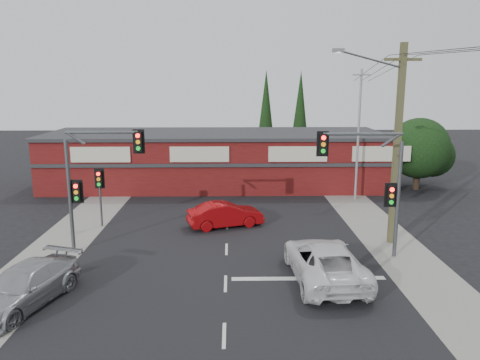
{
  "coord_description": "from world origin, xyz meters",
  "views": [
    {
      "loc": [
        0.26,
        -19.91,
        8.19
      ],
      "look_at": [
        0.69,
        3.0,
        3.33
      ],
      "focal_mm": 35.0,
      "sensor_mm": 36.0,
      "label": 1
    }
  ],
  "objects_px": {
    "silver_suv": "(23,286)",
    "red_sedan": "(225,215)",
    "utility_pole": "(395,139)",
    "white_suv": "(325,261)",
    "shop_building": "(216,158)"
  },
  "relations": [
    {
      "from": "silver_suv",
      "to": "shop_building",
      "type": "bearing_deg",
      "value": 90.09
    },
    {
      "from": "white_suv",
      "to": "red_sedan",
      "type": "height_order",
      "value": "white_suv"
    },
    {
      "from": "red_sedan",
      "to": "utility_pole",
      "type": "height_order",
      "value": "utility_pole"
    },
    {
      "from": "red_sedan",
      "to": "utility_pole",
      "type": "xyz_separation_m",
      "value": [
        8.46,
        -2.85,
        4.69
      ]
    },
    {
      "from": "white_suv",
      "to": "silver_suv",
      "type": "distance_m",
      "value": 11.81
    },
    {
      "from": "white_suv",
      "to": "red_sedan",
      "type": "distance_m",
      "value": 8.53
    },
    {
      "from": "white_suv",
      "to": "silver_suv",
      "type": "xyz_separation_m",
      "value": [
        -11.62,
        -2.09,
        -0.08
      ]
    },
    {
      "from": "white_suv",
      "to": "red_sedan",
      "type": "bearing_deg",
      "value": -63.29
    },
    {
      "from": "white_suv",
      "to": "shop_building",
      "type": "xyz_separation_m",
      "value": [
        -5.14,
        18.54,
        1.32
      ]
    },
    {
      "from": "red_sedan",
      "to": "shop_building",
      "type": "bearing_deg",
      "value": -13.4
    },
    {
      "from": "white_suv",
      "to": "utility_pole",
      "type": "height_order",
      "value": "utility_pole"
    },
    {
      "from": "silver_suv",
      "to": "utility_pole",
      "type": "xyz_separation_m",
      "value": [
        15.84,
        6.64,
        4.66
      ]
    },
    {
      "from": "shop_building",
      "to": "silver_suv",
      "type": "bearing_deg",
      "value": -107.43
    },
    {
      "from": "silver_suv",
      "to": "red_sedan",
      "type": "xyz_separation_m",
      "value": [
        7.37,
        9.49,
        -0.03
      ]
    },
    {
      "from": "silver_suv",
      "to": "shop_building",
      "type": "xyz_separation_m",
      "value": [
        6.48,
        20.63,
        1.4
      ]
    }
  ]
}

